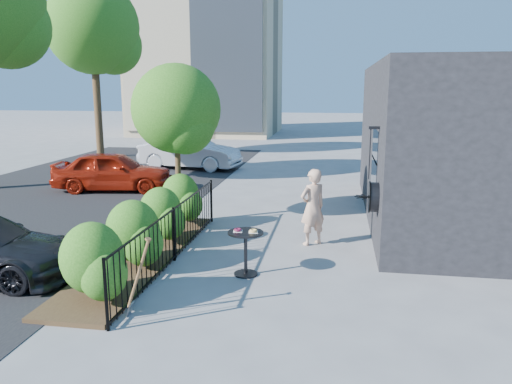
% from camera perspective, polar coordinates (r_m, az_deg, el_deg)
% --- Properties ---
extents(ground, '(120.00, 120.00, 0.00)m').
position_cam_1_polar(ground, '(9.89, -0.88, -8.30)').
color(ground, gray).
rests_on(ground, ground).
extents(shop_building, '(6.22, 9.00, 4.00)m').
position_cam_1_polar(shop_building, '(14.24, 25.03, 5.07)').
color(shop_building, black).
rests_on(shop_building, ground).
extents(fence, '(0.05, 6.05, 1.10)m').
position_cam_1_polar(fence, '(10.08, -9.35, -4.73)').
color(fence, black).
rests_on(fence, ground).
extents(planting_bed, '(1.30, 6.00, 0.08)m').
position_cam_1_polar(planting_bed, '(10.47, -12.91, -7.22)').
color(planting_bed, '#382616').
rests_on(planting_bed, ground).
extents(shrubs, '(1.10, 5.60, 1.24)m').
position_cam_1_polar(shrubs, '(10.33, -12.36, -3.63)').
color(shrubs, '#245D15').
rests_on(shrubs, ground).
extents(patio_tree, '(2.20, 2.20, 3.94)m').
position_cam_1_polar(patio_tree, '(12.53, -8.88, 8.77)').
color(patio_tree, '#3F2B19').
rests_on(patio_tree, ground).
extents(street, '(9.00, 30.00, 0.01)m').
position_cam_1_polar(street, '(15.29, -25.48, -2.18)').
color(street, black).
rests_on(street, ground).
extents(street_tree_far, '(4.40, 4.40, 8.28)m').
position_cam_1_polar(street_tree_far, '(25.96, -18.05, 16.86)').
color(street_tree_far, '#3F2B19').
rests_on(street_tree_far, ground).
extents(cafe_table, '(0.66, 0.66, 0.88)m').
position_cam_1_polar(cafe_table, '(9.20, -1.19, -6.10)').
color(cafe_table, black).
rests_on(cafe_table, ground).
extents(woman, '(0.74, 0.70, 1.70)m').
position_cam_1_polar(woman, '(10.97, 6.49, -1.73)').
color(woman, tan).
rests_on(woman, ground).
extents(shovel, '(0.44, 0.17, 1.29)m').
position_cam_1_polar(shovel, '(7.80, -13.46, -9.89)').
color(shovel, brown).
rests_on(shovel, ground).
extents(car_red, '(4.09, 2.12, 1.33)m').
position_cam_1_polar(car_red, '(17.39, -16.03, 2.32)').
color(car_red, '#9E1E0D').
rests_on(car_red, ground).
extents(car_silver, '(4.45, 2.06, 1.41)m').
position_cam_1_polar(car_silver, '(21.45, -7.57, 4.53)').
color(car_silver, silver).
rests_on(car_silver, ground).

